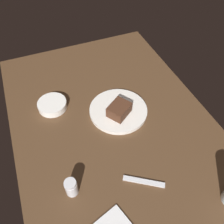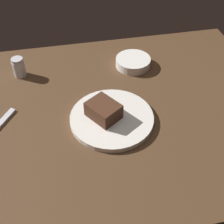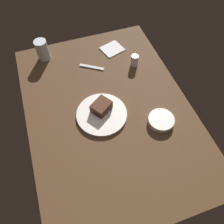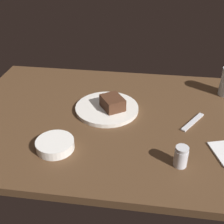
{
  "view_description": "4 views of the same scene",
  "coord_description": "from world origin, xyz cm",
  "px_view_note": "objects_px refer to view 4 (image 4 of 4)",
  "views": [
    {
      "loc": [
        -60.82,
        23.96,
        83.76
      ],
      "look_at": [
        -1.42,
        0.08,
        8.86
      ],
      "focal_mm": 37.87,
      "sensor_mm": 36.0,
      "label": 1
    },
    {
      "loc": [
        -10.6,
        -68.64,
        70.28
      ],
      "look_at": [
        2.01,
        -6.83,
        8.87
      ],
      "focal_mm": 48.49,
      "sensor_mm": 36.0,
      "label": 2
    },
    {
      "loc": [
        64.62,
        -20.18,
        102.34
      ],
      "look_at": [
        3.76,
        0.61,
        5.38
      ],
      "focal_mm": 36.87,
      "sensor_mm": 36.0,
      "label": 3
    },
    {
      "loc": [
        -13.95,
        96.06,
        67.19
      ],
      "look_at": [
        -0.69,
        2.53,
        6.78
      ],
      "focal_mm": 46.83,
      "sensor_mm": 36.0,
      "label": 4
    }
  ],
  "objects_px": {
    "chocolate_cake_slice": "(114,103)",
    "dessert_spoon": "(193,122)",
    "dessert_plate": "(107,108)",
    "side_bowl": "(55,145)",
    "salt_shaker": "(181,157)"
  },
  "relations": [
    {
      "from": "dessert_plate",
      "to": "dessert_spoon",
      "type": "distance_m",
      "value": 0.34
    },
    {
      "from": "chocolate_cake_slice",
      "to": "dessert_spoon",
      "type": "distance_m",
      "value": 0.32
    },
    {
      "from": "dessert_plate",
      "to": "side_bowl",
      "type": "height_order",
      "value": "side_bowl"
    },
    {
      "from": "chocolate_cake_slice",
      "to": "side_bowl",
      "type": "distance_m",
      "value": 0.31
    },
    {
      "from": "dessert_plate",
      "to": "side_bowl",
      "type": "relative_size",
      "value": 1.99
    },
    {
      "from": "salt_shaker",
      "to": "dessert_spoon",
      "type": "relative_size",
      "value": 0.48
    },
    {
      "from": "dessert_plate",
      "to": "side_bowl",
      "type": "xyz_separation_m",
      "value": [
        0.14,
        0.27,
        0.01
      ]
    },
    {
      "from": "dessert_spoon",
      "to": "dessert_plate",
      "type": "bearing_deg",
      "value": 115.79
    },
    {
      "from": "chocolate_cake_slice",
      "to": "dessert_spoon",
      "type": "bearing_deg",
      "value": 173.12
    },
    {
      "from": "chocolate_cake_slice",
      "to": "dessert_spoon",
      "type": "xyz_separation_m",
      "value": [
        -0.31,
        0.04,
        -0.04
      ]
    },
    {
      "from": "chocolate_cake_slice",
      "to": "side_bowl",
      "type": "height_order",
      "value": "chocolate_cake_slice"
    },
    {
      "from": "dessert_plate",
      "to": "salt_shaker",
      "type": "relative_size",
      "value": 3.61
    },
    {
      "from": "chocolate_cake_slice",
      "to": "salt_shaker",
      "type": "height_order",
      "value": "salt_shaker"
    },
    {
      "from": "side_bowl",
      "to": "dessert_spoon",
      "type": "relative_size",
      "value": 0.87
    },
    {
      "from": "salt_shaker",
      "to": "side_bowl",
      "type": "distance_m",
      "value": 0.42
    }
  ]
}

